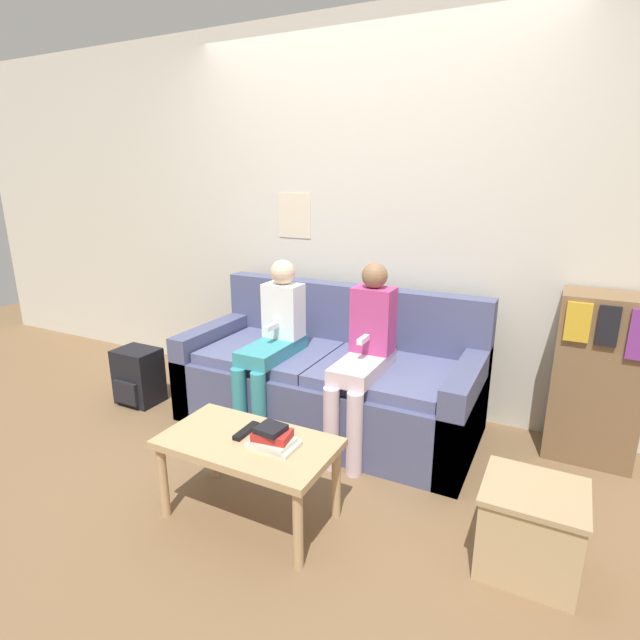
{
  "coord_description": "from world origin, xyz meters",
  "views": [
    {
      "loc": [
        1.32,
        -2.18,
        1.6
      ],
      "look_at": [
        0.0,
        0.4,
        0.75
      ],
      "focal_mm": 28.0,
      "sensor_mm": 36.0,
      "label": 1
    }
  ],
  "objects_px": {
    "person_left": "(273,338)",
    "tv_remote": "(246,431)",
    "coffee_table": "(248,450)",
    "couch": "(330,381)",
    "backpack": "(138,376)",
    "person_right": "(364,352)",
    "bookshelf": "(597,378)",
    "storage_box": "(530,529)"
  },
  "relations": [
    {
      "from": "person_left",
      "to": "bookshelf",
      "type": "xyz_separation_m",
      "value": [
        1.83,
        0.51,
        -0.11
      ]
    },
    {
      "from": "person_right",
      "to": "storage_box",
      "type": "bearing_deg",
      "value": -30.64
    },
    {
      "from": "couch",
      "to": "tv_remote",
      "type": "bearing_deg",
      "value": -87.89
    },
    {
      "from": "person_right",
      "to": "storage_box",
      "type": "height_order",
      "value": "person_right"
    },
    {
      "from": "person_left",
      "to": "backpack",
      "type": "height_order",
      "value": "person_left"
    },
    {
      "from": "couch",
      "to": "tv_remote",
      "type": "relative_size",
      "value": 11.16
    },
    {
      "from": "bookshelf",
      "to": "storage_box",
      "type": "distance_m",
      "value": 1.16
    },
    {
      "from": "person_right",
      "to": "tv_remote",
      "type": "xyz_separation_m",
      "value": [
        -0.28,
        -0.78,
        -0.19
      ]
    },
    {
      "from": "couch",
      "to": "storage_box",
      "type": "bearing_deg",
      "value": -31.14
    },
    {
      "from": "couch",
      "to": "bookshelf",
      "type": "xyz_separation_m",
      "value": [
        1.53,
        0.31,
        0.2
      ]
    },
    {
      "from": "tv_remote",
      "to": "backpack",
      "type": "height_order",
      "value": "tv_remote"
    },
    {
      "from": "coffee_table",
      "to": "person_left",
      "type": "height_order",
      "value": "person_left"
    },
    {
      "from": "person_right",
      "to": "tv_remote",
      "type": "distance_m",
      "value": 0.85
    },
    {
      "from": "couch",
      "to": "backpack",
      "type": "xyz_separation_m",
      "value": [
        -1.36,
        -0.35,
        -0.09
      ]
    },
    {
      "from": "coffee_table",
      "to": "person_left",
      "type": "distance_m",
      "value": 0.94
    },
    {
      "from": "person_left",
      "to": "coffee_table",
      "type": "bearing_deg",
      "value": -65.42
    },
    {
      "from": "tv_remote",
      "to": "person_left",
      "type": "bearing_deg",
      "value": 112.71
    },
    {
      "from": "person_left",
      "to": "bookshelf",
      "type": "distance_m",
      "value": 1.9
    },
    {
      "from": "coffee_table",
      "to": "bookshelf",
      "type": "bearing_deg",
      "value": 42.86
    },
    {
      "from": "couch",
      "to": "person_right",
      "type": "bearing_deg",
      "value": -32.68
    },
    {
      "from": "person_left",
      "to": "person_right",
      "type": "relative_size",
      "value": 0.97
    },
    {
      "from": "tv_remote",
      "to": "bookshelf",
      "type": "distance_m",
      "value": 1.97
    },
    {
      "from": "coffee_table",
      "to": "couch",
      "type": "bearing_deg",
      "value": 94.4
    },
    {
      "from": "tv_remote",
      "to": "backpack",
      "type": "bearing_deg",
      "value": 155.04
    },
    {
      "from": "couch",
      "to": "person_right",
      "type": "xyz_separation_m",
      "value": [
        0.32,
        -0.2,
        0.32
      ]
    },
    {
      "from": "person_left",
      "to": "person_right",
      "type": "height_order",
      "value": "person_right"
    },
    {
      "from": "person_right",
      "to": "bookshelf",
      "type": "height_order",
      "value": "person_right"
    },
    {
      "from": "person_right",
      "to": "bookshelf",
      "type": "relative_size",
      "value": 1.14
    },
    {
      "from": "tv_remote",
      "to": "storage_box",
      "type": "xyz_separation_m",
      "value": [
        1.27,
        0.2,
        -0.23
      ]
    },
    {
      "from": "person_left",
      "to": "storage_box",
      "type": "bearing_deg",
      "value": -19.92
    },
    {
      "from": "bookshelf",
      "to": "person_left",
      "type": "bearing_deg",
      "value": -164.3
    },
    {
      "from": "tv_remote",
      "to": "backpack",
      "type": "relative_size",
      "value": 0.43
    },
    {
      "from": "coffee_table",
      "to": "person_left",
      "type": "relative_size",
      "value": 0.76
    },
    {
      "from": "couch",
      "to": "tv_remote",
      "type": "height_order",
      "value": "couch"
    },
    {
      "from": "backpack",
      "to": "tv_remote",
      "type": "bearing_deg",
      "value": -24.34
    },
    {
      "from": "couch",
      "to": "coffee_table",
      "type": "bearing_deg",
      "value": -85.6
    },
    {
      "from": "person_left",
      "to": "backpack",
      "type": "bearing_deg",
      "value": -172.07
    },
    {
      "from": "coffee_table",
      "to": "person_right",
      "type": "bearing_deg",
      "value": 74.09
    },
    {
      "from": "person_left",
      "to": "tv_remote",
      "type": "relative_size",
      "value": 6.34
    },
    {
      "from": "coffee_table",
      "to": "person_left",
      "type": "xyz_separation_m",
      "value": [
        -0.38,
        0.83,
        0.25
      ]
    },
    {
      "from": "storage_box",
      "to": "backpack",
      "type": "distance_m",
      "value": 2.7
    },
    {
      "from": "storage_box",
      "to": "bookshelf",
      "type": "bearing_deg",
      "value": 78.52
    }
  ]
}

